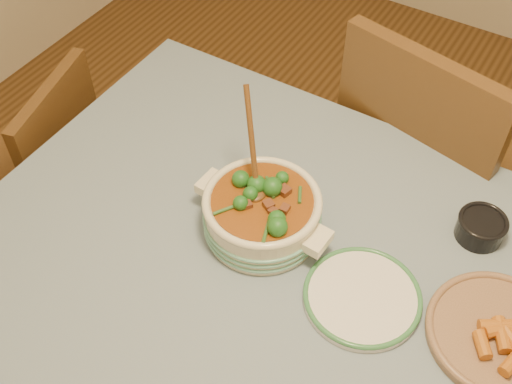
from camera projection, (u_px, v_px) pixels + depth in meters
dining_table at (335, 319)px, 1.39m from camera, size 1.68×1.08×0.76m
stew_casserole at (262, 211)px, 1.39m from camera, size 0.33×0.27×0.31m
white_plate at (362, 297)px, 1.31m from camera, size 0.32×0.32×0.02m
condiment_bowl at (481, 227)px, 1.41m from camera, size 0.12×0.12×0.06m
fried_plate at (499, 333)px, 1.25m from camera, size 0.29×0.29×0.05m
chair_far at (425, 160)px, 1.86m from camera, size 0.55×0.55×0.99m
chair_left at (46, 170)px, 1.98m from camera, size 0.45×0.45×0.80m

